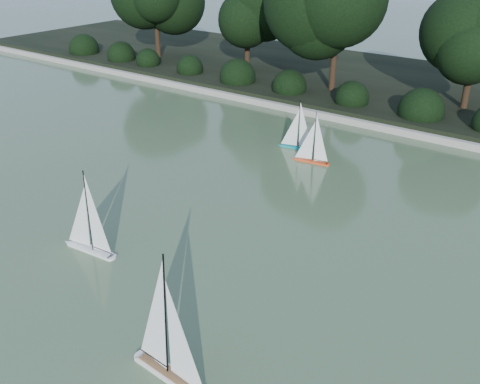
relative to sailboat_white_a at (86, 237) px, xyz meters
The scene contains 9 objects.
ground 2.05m from the sailboat_white_a, ahead, with size 80.00×80.00×0.00m, color #3E5231.
pond_coping 8.99m from the sailboat_white_a, 77.02° to the left, with size 40.00×0.35×0.18m, color gray.
far_bank 12.92m from the sailboat_white_a, 81.01° to the left, with size 40.00×8.00×0.30m, color black.
shrub_hedge 9.87m from the sailboat_white_a, 78.19° to the left, with size 29.10×1.10×1.10m.
sailboat_white_a is the anchor object (origin of this frame).
sailboat_white_b 3.48m from the sailboat_white_a, 21.73° to the right, with size 1.33×0.28×1.82m.
sailboat_orange 5.72m from the sailboat_white_a, 78.88° to the left, with size 0.97×0.29×1.32m.
sailboat_teal 6.18m from the sailboat_white_a, 86.65° to the left, with size 0.98×0.30×1.34m.
race_buoy 2.05m from the sailboat_white_a, ahead, with size 0.16×0.16×0.16m, color #DE4B0B.
Camera 1 is at (4.68, -4.45, 4.89)m, focal length 40.00 mm.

